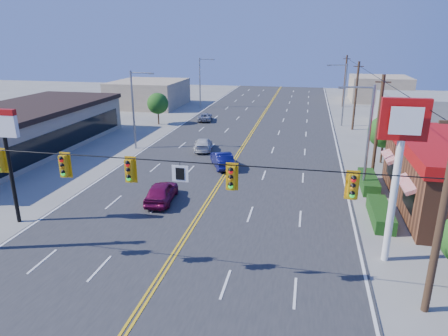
% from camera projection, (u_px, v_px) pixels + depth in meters
% --- Properties ---
extents(ground, '(160.00, 160.00, 0.00)m').
position_uv_depth(ground, '(161.00, 277.00, 19.52)').
color(ground, gray).
rests_on(ground, ground).
extents(road, '(20.00, 120.00, 0.06)m').
position_uv_depth(road, '(235.00, 160.00, 38.09)').
color(road, '#2D2D30').
rests_on(road, ground).
extents(signal_span, '(24.32, 0.34, 9.00)m').
position_uv_depth(signal_span, '(153.00, 183.00, 18.01)').
color(signal_span, '#47301E').
rests_on(signal_span, ground).
extents(kfc_pylon, '(2.20, 0.36, 8.50)m').
position_uv_depth(kfc_pylon, '(400.00, 149.00, 19.18)').
color(kfc_pylon, white).
rests_on(kfc_pylon, ground).
extents(strip_mall, '(10.40, 26.40, 4.40)m').
position_uv_depth(strip_mall, '(15.00, 131.00, 39.87)').
color(strip_mall, tan).
rests_on(strip_mall, ground).
extents(pizza_hut_sign, '(1.90, 0.30, 6.85)m').
position_uv_depth(pizza_hut_sign, '(6.00, 143.00, 23.78)').
color(pizza_hut_sign, black).
rests_on(pizza_hut_sign, ground).
extents(streetlight_se, '(2.55, 0.25, 8.00)m').
position_uv_depth(streetlight_se, '(366.00, 133.00, 28.99)').
color(streetlight_se, gray).
rests_on(streetlight_se, ground).
extents(streetlight_ne, '(2.55, 0.25, 8.00)m').
position_uv_depth(streetlight_ne, '(343.00, 91.00, 51.29)').
color(streetlight_ne, gray).
rests_on(streetlight_ne, ground).
extents(streetlight_sw, '(2.55, 0.25, 8.00)m').
position_uv_depth(streetlight_sw, '(135.00, 106.00, 40.67)').
color(streetlight_sw, gray).
rests_on(streetlight_sw, ground).
extents(streetlight_nw, '(2.55, 0.25, 8.00)m').
position_uv_depth(streetlight_nw, '(201.00, 80.00, 64.83)').
color(streetlight_nw, gray).
rests_on(streetlight_nw, ground).
extents(utility_pole_near, '(0.28, 0.28, 8.40)m').
position_uv_depth(utility_pole_near, '(378.00, 127.00, 32.53)').
color(utility_pole_near, '#47301E').
rests_on(utility_pole_near, ground).
extents(utility_pole_mid, '(0.28, 0.28, 8.40)m').
position_uv_depth(utility_pole_mid, '(356.00, 96.00, 49.26)').
color(utility_pole_mid, '#47301E').
rests_on(utility_pole_mid, ground).
extents(utility_pole_far, '(0.28, 0.28, 8.40)m').
position_uv_depth(utility_pole_far, '(345.00, 81.00, 65.98)').
color(utility_pole_far, '#47301E').
rests_on(utility_pole_far, ground).
extents(tree_kfc_rear, '(2.94, 2.94, 4.41)m').
position_uv_depth(tree_kfc_rear, '(384.00, 132.00, 36.39)').
color(tree_kfc_rear, '#47301E').
rests_on(tree_kfc_rear, ground).
extents(tree_west, '(2.80, 2.80, 4.20)m').
position_uv_depth(tree_west, '(158.00, 104.00, 52.80)').
color(tree_west, '#47301E').
rests_on(tree_west, ground).
extents(bld_east_mid, '(12.00, 10.00, 4.00)m').
position_uv_depth(bld_east_mid, '(430.00, 111.00, 51.73)').
color(bld_east_mid, gray).
rests_on(bld_east_mid, ground).
extents(bld_west_far, '(11.00, 12.00, 4.20)m').
position_uv_depth(bld_west_far, '(149.00, 93.00, 67.40)').
color(bld_west_far, tan).
rests_on(bld_west_far, ground).
extents(bld_east_far, '(10.00, 10.00, 4.40)m').
position_uv_depth(bld_east_far, '(379.00, 89.00, 72.71)').
color(bld_east_far, tan).
rests_on(bld_east_far, ground).
extents(car_magenta, '(2.12, 4.40, 1.45)m').
position_uv_depth(car_magenta, '(162.00, 193.00, 28.17)').
color(car_magenta, maroon).
rests_on(car_magenta, ground).
extents(car_blue, '(3.07, 4.47, 1.40)m').
position_uv_depth(car_blue, '(222.00, 160.00, 35.71)').
color(car_blue, '#0D0F50').
rests_on(car_blue, ground).
extents(car_white, '(2.48, 4.47, 1.23)m').
position_uv_depth(car_white, '(203.00, 145.00, 41.10)').
color(car_white, silver).
rests_on(car_white, ground).
extents(car_silver, '(2.49, 4.20, 1.09)m').
position_uv_depth(car_silver, '(205.00, 117.00, 55.51)').
color(car_silver, '#B1B0B5').
rests_on(car_silver, ground).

